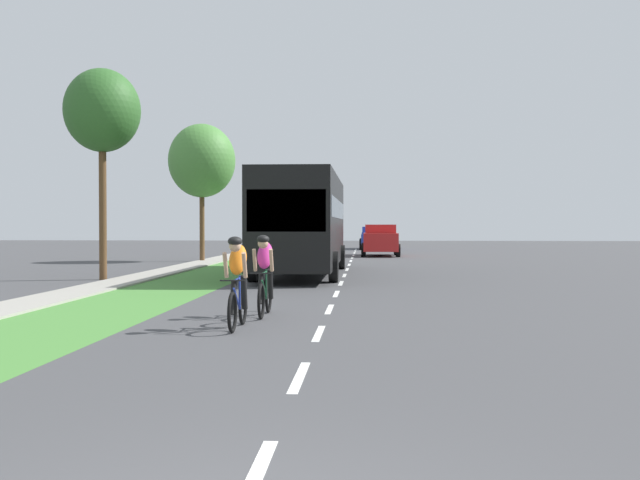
# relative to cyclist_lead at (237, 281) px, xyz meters

# --- Properties ---
(ground_plane) EXTENTS (120.00, 120.00, 0.00)m
(ground_plane) POSITION_rel_cyclist_lead_xyz_m (1.42, 11.30, -0.81)
(ground_plane) COLOR #424244
(grass_verge) EXTENTS (2.73, 70.00, 0.01)m
(grass_verge) POSITION_rel_cyclist_lead_xyz_m (-3.26, 11.30, -0.81)
(grass_verge) COLOR #478438
(grass_verge) RESTS_ON ground_plane
(sidewalk_concrete) EXTENTS (1.39, 70.00, 0.10)m
(sidewalk_concrete) POSITION_rel_cyclist_lead_xyz_m (-5.32, 11.30, -0.81)
(sidewalk_concrete) COLOR #9E998E
(sidewalk_concrete) RESTS_ON ground_plane
(lane_markings_center) EXTENTS (0.12, 54.30, 0.01)m
(lane_markings_center) POSITION_rel_cyclist_lead_xyz_m (1.42, 15.30, -0.81)
(lane_markings_center) COLOR white
(lane_markings_center) RESTS_ON ground_plane
(cyclist_lead) EXTENTS (0.42, 1.72, 1.58)m
(cyclist_lead) POSITION_rel_cyclist_lead_xyz_m (0.00, 0.00, 0.00)
(cyclist_lead) COLOR black
(cyclist_lead) RESTS_ON ground_plane
(cyclist_trailing) EXTENTS (0.42, 1.72, 1.58)m
(cyclist_trailing) POSITION_rel_cyclist_lead_xyz_m (0.22, 1.79, 0.00)
(cyclist_trailing) COLOR black
(cyclist_trailing) RESTS_ON ground_plane
(bus_black) EXTENTS (2.78, 11.60, 3.48)m
(bus_black) POSITION_rel_cyclist_lead_xyz_m (-0.07, 14.16, 1.17)
(bus_black) COLOR black
(bus_black) RESTS_ON ground_plane
(suv_red) EXTENTS (2.15, 4.70, 1.79)m
(suv_red) POSITION_rel_cyclist_lead_xyz_m (2.97, 30.26, 0.14)
(suv_red) COLOR red
(suv_red) RESTS_ON ground_plane
(pickup_blue) EXTENTS (2.22, 5.10, 1.64)m
(pickup_blue) POSITION_rel_cyclist_lead_xyz_m (2.78, 42.33, 0.02)
(pickup_blue) COLOR #23389E
(pickup_blue) RESTS_ON ground_plane
(street_tree_near) EXTENTS (2.44, 2.44, 6.80)m
(street_tree_near) POSITION_rel_cyclist_lead_xyz_m (-6.31, 11.07, 4.60)
(street_tree_near) COLOR brown
(street_tree_near) RESTS_ON ground_plane
(street_tree_far) EXTENTS (3.24, 3.24, 6.67)m
(street_tree_far) POSITION_rel_cyclist_lead_xyz_m (-5.79, 23.31, 4.06)
(street_tree_far) COLOR brown
(street_tree_far) RESTS_ON ground_plane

